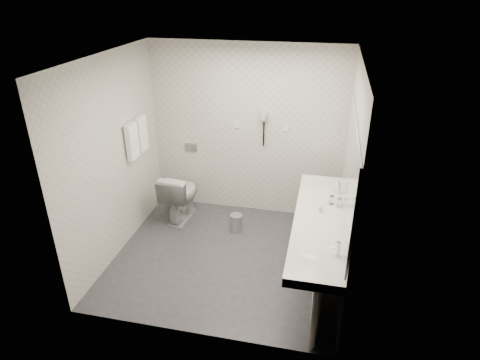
# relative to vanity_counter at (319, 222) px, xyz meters

# --- Properties ---
(floor) EXTENTS (2.80, 2.80, 0.00)m
(floor) POSITION_rel_vanity_counter_xyz_m (-1.12, 0.20, -0.80)
(floor) COLOR #2E2D33
(floor) RESTS_ON ground
(ceiling) EXTENTS (2.80, 2.80, 0.00)m
(ceiling) POSITION_rel_vanity_counter_xyz_m (-1.12, 0.20, 1.70)
(ceiling) COLOR silver
(ceiling) RESTS_ON wall_back
(wall_back) EXTENTS (2.80, 0.00, 2.80)m
(wall_back) POSITION_rel_vanity_counter_xyz_m (-1.12, 1.50, 0.45)
(wall_back) COLOR beige
(wall_back) RESTS_ON floor
(wall_front) EXTENTS (2.80, 0.00, 2.80)m
(wall_front) POSITION_rel_vanity_counter_xyz_m (-1.12, -1.10, 0.45)
(wall_front) COLOR beige
(wall_front) RESTS_ON floor
(wall_left) EXTENTS (0.00, 2.60, 2.60)m
(wall_left) POSITION_rel_vanity_counter_xyz_m (-2.52, 0.20, 0.45)
(wall_left) COLOR beige
(wall_left) RESTS_ON floor
(wall_right) EXTENTS (0.00, 2.60, 2.60)m
(wall_right) POSITION_rel_vanity_counter_xyz_m (0.27, 0.20, 0.45)
(wall_right) COLOR beige
(wall_right) RESTS_ON floor
(vanity_counter) EXTENTS (0.55, 2.20, 0.10)m
(vanity_counter) POSITION_rel_vanity_counter_xyz_m (0.00, 0.00, 0.00)
(vanity_counter) COLOR silver
(vanity_counter) RESTS_ON floor
(vanity_panel) EXTENTS (0.03, 2.15, 0.75)m
(vanity_panel) POSITION_rel_vanity_counter_xyz_m (0.02, 0.00, -0.42)
(vanity_panel) COLOR #9C9894
(vanity_panel) RESTS_ON floor
(vanity_post_near) EXTENTS (0.06, 0.06, 0.75)m
(vanity_post_near) POSITION_rel_vanity_counter_xyz_m (0.05, -1.04, -0.42)
(vanity_post_near) COLOR silver
(vanity_post_near) RESTS_ON floor
(vanity_post_far) EXTENTS (0.06, 0.06, 0.75)m
(vanity_post_far) POSITION_rel_vanity_counter_xyz_m (0.05, 1.04, -0.42)
(vanity_post_far) COLOR silver
(vanity_post_far) RESTS_ON floor
(mirror) EXTENTS (0.02, 2.20, 1.05)m
(mirror) POSITION_rel_vanity_counter_xyz_m (0.26, 0.00, 0.65)
(mirror) COLOR #B2BCC6
(mirror) RESTS_ON wall_right
(basin_near) EXTENTS (0.40, 0.31, 0.05)m
(basin_near) POSITION_rel_vanity_counter_xyz_m (0.00, -0.65, 0.04)
(basin_near) COLOR silver
(basin_near) RESTS_ON vanity_counter
(basin_far) EXTENTS (0.40, 0.31, 0.05)m
(basin_far) POSITION_rel_vanity_counter_xyz_m (0.00, 0.65, 0.04)
(basin_far) COLOR silver
(basin_far) RESTS_ON vanity_counter
(faucet_near) EXTENTS (0.04, 0.04, 0.15)m
(faucet_near) POSITION_rel_vanity_counter_xyz_m (0.19, -0.65, 0.12)
(faucet_near) COLOR silver
(faucet_near) RESTS_ON vanity_counter
(faucet_far) EXTENTS (0.04, 0.04, 0.15)m
(faucet_far) POSITION_rel_vanity_counter_xyz_m (0.19, 0.65, 0.12)
(faucet_far) COLOR silver
(faucet_far) RESTS_ON vanity_counter
(soap_bottle_a) EXTENTS (0.05, 0.05, 0.09)m
(soap_bottle_a) POSITION_rel_vanity_counter_xyz_m (0.00, 0.14, 0.10)
(soap_bottle_a) COLOR white
(soap_bottle_a) RESTS_ON vanity_counter
(glass_left) EXTENTS (0.08, 0.08, 0.11)m
(glass_left) POSITION_rel_vanity_counter_xyz_m (0.21, 0.31, 0.10)
(glass_left) COLOR silver
(glass_left) RESTS_ON vanity_counter
(glass_right) EXTENTS (0.07, 0.07, 0.10)m
(glass_right) POSITION_rel_vanity_counter_xyz_m (0.12, 0.36, 0.10)
(glass_right) COLOR silver
(glass_right) RESTS_ON vanity_counter
(toilet) EXTENTS (0.46, 0.76, 0.75)m
(toilet) POSITION_rel_vanity_counter_xyz_m (-2.02, 1.01, -0.43)
(toilet) COLOR silver
(toilet) RESTS_ON floor
(flush_plate) EXTENTS (0.18, 0.02, 0.12)m
(flush_plate) POSITION_rel_vanity_counter_xyz_m (-1.98, 1.49, 0.15)
(flush_plate) COLOR #B2B5BA
(flush_plate) RESTS_ON wall_back
(pedal_bin) EXTENTS (0.19, 0.19, 0.25)m
(pedal_bin) POSITION_rel_vanity_counter_xyz_m (-1.13, 0.82, -0.68)
(pedal_bin) COLOR #B2B5BA
(pedal_bin) RESTS_ON floor
(bin_lid) EXTENTS (0.18, 0.18, 0.02)m
(bin_lid) POSITION_rel_vanity_counter_xyz_m (-1.13, 0.82, -0.55)
(bin_lid) COLOR #B2B5BA
(bin_lid) RESTS_ON pedal_bin
(towel_rail) EXTENTS (0.02, 0.62, 0.02)m
(towel_rail) POSITION_rel_vanity_counter_xyz_m (-2.47, 0.75, 0.75)
(towel_rail) COLOR silver
(towel_rail) RESTS_ON wall_left
(towel_near) EXTENTS (0.07, 0.24, 0.48)m
(towel_near) POSITION_rel_vanity_counter_xyz_m (-2.46, 0.61, 0.53)
(towel_near) COLOR white
(towel_near) RESTS_ON towel_rail
(towel_far) EXTENTS (0.07, 0.24, 0.48)m
(towel_far) POSITION_rel_vanity_counter_xyz_m (-2.46, 0.89, 0.53)
(towel_far) COLOR white
(towel_far) RESTS_ON towel_rail
(dryer_cradle) EXTENTS (0.10, 0.04, 0.14)m
(dryer_cradle) POSITION_rel_vanity_counter_xyz_m (-0.88, 1.47, 0.70)
(dryer_cradle) COLOR #94959A
(dryer_cradle) RESTS_ON wall_back
(dryer_barrel) EXTENTS (0.08, 0.14, 0.08)m
(dryer_barrel) POSITION_rel_vanity_counter_xyz_m (-0.88, 1.40, 0.73)
(dryer_barrel) COLOR #94959A
(dryer_barrel) RESTS_ON dryer_cradle
(dryer_cord) EXTENTS (0.02, 0.02, 0.35)m
(dryer_cord) POSITION_rel_vanity_counter_xyz_m (-0.88, 1.46, 0.45)
(dryer_cord) COLOR black
(dryer_cord) RESTS_ON dryer_cradle
(switch_plate_a) EXTENTS (0.09, 0.02, 0.09)m
(switch_plate_a) POSITION_rel_vanity_counter_xyz_m (-1.27, 1.49, 0.55)
(switch_plate_a) COLOR silver
(switch_plate_a) RESTS_ON wall_back
(switch_plate_b) EXTENTS (0.09, 0.02, 0.09)m
(switch_plate_b) POSITION_rel_vanity_counter_xyz_m (-0.57, 1.49, 0.55)
(switch_plate_b) COLOR silver
(switch_plate_b) RESTS_ON wall_back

